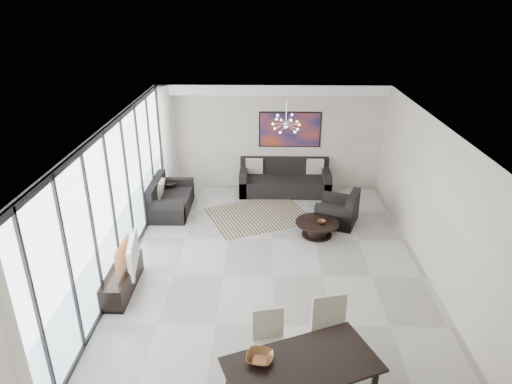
{
  "coord_description": "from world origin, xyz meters",
  "views": [
    {
      "loc": [
        -0.17,
        -7.46,
        5.04
      ],
      "look_at": [
        -0.35,
        1.18,
        1.25
      ],
      "focal_mm": 32.0,
      "sensor_mm": 36.0,
      "label": 1
    }
  ],
  "objects_px": {
    "coffee_table": "(317,228)",
    "sofa_main": "(285,182)",
    "television": "(129,254)",
    "tv_console": "(122,279)",
    "dining_table": "(302,369)"
  },
  "relations": [
    {
      "from": "coffee_table",
      "to": "tv_console",
      "type": "relative_size",
      "value": 0.68
    },
    {
      "from": "sofa_main",
      "to": "television",
      "type": "bearing_deg",
      "value": -123.16
    },
    {
      "from": "tv_console",
      "to": "television",
      "type": "distance_m",
      "value": 0.54
    },
    {
      "from": "coffee_table",
      "to": "television",
      "type": "distance_m",
      "value": 4.22
    },
    {
      "from": "coffee_table",
      "to": "sofa_main",
      "type": "xyz_separation_m",
      "value": [
        -0.64,
        2.45,
        0.11
      ]
    },
    {
      "from": "television",
      "to": "dining_table",
      "type": "height_order",
      "value": "television"
    },
    {
      "from": "tv_console",
      "to": "television",
      "type": "relative_size",
      "value": 1.45
    },
    {
      "from": "coffee_table",
      "to": "sofa_main",
      "type": "height_order",
      "value": "sofa_main"
    },
    {
      "from": "tv_console",
      "to": "dining_table",
      "type": "height_order",
      "value": "dining_table"
    },
    {
      "from": "sofa_main",
      "to": "television",
      "type": "distance_m",
      "value": 5.45
    },
    {
      "from": "sofa_main",
      "to": "tv_console",
      "type": "relative_size",
      "value": 1.7
    },
    {
      "from": "tv_console",
      "to": "television",
      "type": "xyz_separation_m",
      "value": [
        0.16,
        0.04,
        0.51
      ]
    },
    {
      "from": "sofa_main",
      "to": "tv_console",
      "type": "bearing_deg",
      "value": -124.34
    },
    {
      "from": "dining_table",
      "to": "television",
      "type": "bearing_deg",
      "value": 138.02
    },
    {
      "from": "coffee_table",
      "to": "sofa_main",
      "type": "relative_size",
      "value": 0.4
    }
  ]
}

